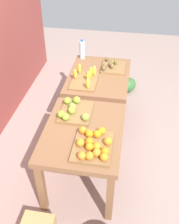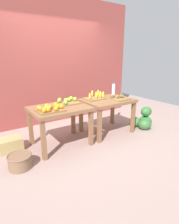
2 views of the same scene
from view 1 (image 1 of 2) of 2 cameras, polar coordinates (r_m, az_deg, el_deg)
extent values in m
plane|color=gray|center=(3.64, 0.49, -6.79)|extent=(8.00, 8.00, 0.00)
cube|color=brown|center=(2.74, -1.32, -4.32)|extent=(1.04, 0.80, 0.06)
cube|color=brown|center=(2.70, 4.35, -17.62)|extent=(0.07, 0.07, 0.69)
cube|color=brown|center=(3.30, 6.09, -4.44)|extent=(0.07, 0.07, 0.69)
cube|color=brown|center=(2.80, -10.16, -15.47)|extent=(0.07, 0.07, 0.69)
cube|color=brown|center=(3.39, -5.45, -3.14)|extent=(0.07, 0.07, 0.69)
cube|color=brown|center=(3.63, 1.99, 7.53)|extent=(1.04, 0.80, 0.06)
cube|color=brown|center=(3.45, 6.37, -2.22)|extent=(0.07, 0.07, 0.69)
cube|color=brown|center=(4.20, 7.39, 5.83)|extent=(0.07, 0.07, 0.69)
cube|color=brown|center=(3.53, -4.67, -1.03)|extent=(0.07, 0.07, 0.69)
cube|color=brown|center=(4.26, -1.80, 6.70)|extent=(0.07, 0.07, 0.69)
cube|color=olive|center=(2.53, 0.65, -7.37)|extent=(0.44, 0.36, 0.03)
sphere|color=orange|center=(2.50, 0.00, -6.27)|extent=(0.11, 0.11, 0.08)
sphere|color=orange|center=(2.46, 0.01, -7.40)|extent=(0.11, 0.11, 0.08)
sphere|color=orange|center=(2.37, 3.14, -9.51)|extent=(0.11, 0.11, 0.08)
sphere|color=orange|center=(2.38, -1.64, -9.20)|extent=(0.11, 0.11, 0.08)
sphere|color=orange|center=(2.62, -1.44, -3.84)|extent=(0.10, 0.10, 0.08)
sphere|color=orange|center=(2.51, 3.94, -6.21)|extent=(0.10, 0.10, 0.08)
sphere|color=orange|center=(2.61, 2.65, -4.00)|extent=(0.10, 0.10, 0.08)
sphere|color=orange|center=(2.58, -0.04, -4.62)|extent=(0.11, 0.11, 0.08)
sphere|color=orange|center=(2.38, 0.00, -9.26)|extent=(0.10, 0.10, 0.08)
sphere|color=orange|center=(2.41, 1.56, -8.57)|extent=(0.10, 0.10, 0.08)
sphere|color=orange|center=(2.49, -1.95, -6.52)|extent=(0.11, 0.11, 0.08)
sphere|color=orange|center=(2.46, 1.58, -7.29)|extent=(0.11, 0.11, 0.08)
sphere|color=orange|center=(2.58, 1.69, -4.69)|extent=(0.10, 0.10, 0.08)
sphere|color=orange|center=(2.42, 3.35, -8.31)|extent=(0.11, 0.11, 0.08)
cube|color=olive|center=(2.92, -2.88, -0.11)|extent=(0.40, 0.34, 0.03)
sphere|color=#82BD3B|center=(2.92, -3.63, 1.19)|extent=(0.10, 0.10, 0.08)
sphere|color=#90BB36|center=(3.01, -4.71, 2.43)|extent=(0.11, 0.11, 0.08)
sphere|color=#8BBC34|center=(2.78, -5.11, -1.02)|extent=(0.11, 0.11, 0.08)
sphere|color=#96BC36|center=(2.86, -3.81, 0.38)|extent=(0.09, 0.09, 0.08)
sphere|color=#8FB933|center=(3.01, -2.72, 2.58)|extent=(0.11, 0.11, 0.08)
sphere|color=#95BB32|center=(2.82, -6.02, -0.47)|extent=(0.11, 0.11, 0.08)
sphere|color=#8CAF40|center=(2.77, -0.84, -1.07)|extent=(0.10, 0.10, 0.08)
cube|color=olive|center=(3.44, -1.12, 6.51)|extent=(0.44, 0.32, 0.03)
ellipsoid|color=yellow|center=(3.51, 1.04, 8.79)|extent=(0.05, 0.06, 0.14)
ellipsoid|color=yellow|center=(3.44, -3.07, 8.08)|extent=(0.07, 0.06, 0.14)
ellipsoid|color=yellow|center=(3.39, -0.26, 7.69)|extent=(0.05, 0.06, 0.14)
ellipsoid|color=yellow|center=(3.48, 0.28, 8.48)|extent=(0.06, 0.07, 0.14)
ellipsoid|color=yellow|center=(3.56, -2.16, 9.20)|extent=(0.06, 0.06, 0.14)
ellipsoid|color=yellow|center=(3.24, -0.34, 6.03)|extent=(0.06, 0.06, 0.14)
cube|color=olive|center=(3.77, 5.10, 9.39)|extent=(0.36, 0.32, 0.03)
ellipsoid|color=brown|center=(3.79, 4.78, 10.46)|extent=(0.05, 0.06, 0.07)
ellipsoid|color=brown|center=(3.81, 5.55, 10.53)|extent=(0.06, 0.06, 0.07)
ellipsoid|color=brown|center=(3.64, 3.04, 9.26)|extent=(0.06, 0.06, 0.07)
ellipsoid|color=brown|center=(3.70, 4.80, 9.71)|extent=(0.06, 0.05, 0.07)
ellipsoid|color=brown|center=(3.73, 4.45, 10.03)|extent=(0.07, 0.06, 0.07)
ellipsoid|color=brown|center=(3.88, 3.73, 11.18)|extent=(0.07, 0.07, 0.07)
ellipsoid|color=brown|center=(3.69, 3.23, 9.74)|extent=(0.07, 0.07, 0.07)
cylinder|color=silver|center=(3.99, -1.57, 13.06)|extent=(0.08, 0.08, 0.26)
cylinder|color=blue|center=(3.93, -1.61, 14.91)|extent=(0.04, 0.04, 0.02)
ellipsoid|color=#28742F|center=(4.81, 6.28, 7.29)|extent=(0.36, 0.38, 0.23)
ellipsoid|color=#387137|center=(4.61, 4.69, 5.85)|extent=(0.30, 0.35, 0.23)
ellipsoid|color=#366734|center=(4.61, 8.12, 5.71)|extent=(0.39, 0.38, 0.25)
ellipsoid|color=#2F6D32|center=(4.70, 6.48, 9.74)|extent=(0.28, 0.24, 0.24)
camera|label=2|loc=(2.79, 74.58, -12.49)|focal=29.43mm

